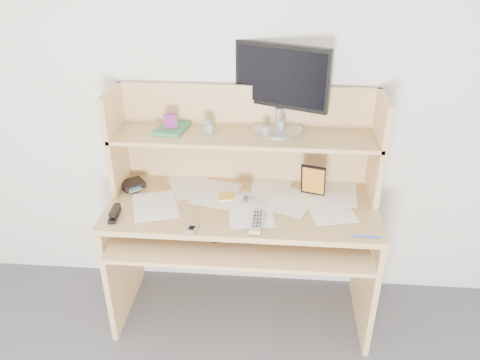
# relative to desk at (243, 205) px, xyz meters

# --- Properties ---
(back_wall) EXTENTS (3.60, 0.04, 2.50)m
(back_wall) POSITION_rel_desk_xyz_m (0.00, 0.24, 0.56)
(back_wall) COLOR silver
(back_wall) RESTS_ON floor
(desk) EXTENTS (1.40, 0.70, 1.30)m
(desk) POSITION_rel_desk_xyz_m (0.00, 0.00, 0.00)
(desk) COLOR tan
(desk) RESTS_ON floor
(paper_clutter) EXTENTS (1.32, 0.54, 0.01)m
(paper_clutter) POSITION_rel_desk_xyz_m (0.00, -0.08, 0.06)
(paper_clutter) COLOR white
(paper_clutter) RESTS_ON desk
(keyboard) EXTENTS (0.43, 0.29, 0.03)m
(keyboard) POSITION_rel_desk_xyz_m (0.03, -0.15, -0.03)
(keyboard) COLOR black
(keyboard) RESTS_ON desk
(tv_remote) EXTENTS (0.07, 0.21, 0.02)m
(tv_remote) POSITION_rel_desk_xyz_m (0.09, -0.26, 0.07)
(tv_remote) COLOR #A6A7A1
(tv_remote) RESTS_ON paper_clutter
(flip_phone) EXTENTS (0.06, 0.09, 0.02)m
(flip_phone) POSITION_rel_desk_xyz_m (-0.22, -0.34, 0.07)
(flip_phone) COLOR #AFAEB1
(flip_phone) RESTS_ON paper_clutter
(stapler) EXTENTS (0.05, 0.14, 0.04)m
(stapler) POSITION_rel_desk_xyz_m (-0.62, -0.26, 0.08)
(stapler) COLOR black
(stapler) RESTS_ON paper_clutter
(wallet) EXTENTS (0.16, 0.15, 0.03)m
(wallet) POSITION_rel_desk_xyz_m (-0.62, 0.05, 0.08)
(wallet) COLOR black
(wallet) RESTS_ON paper_clutter
(sticky_note_pad) EXTENTS (0.10, 0.10, 0.01)m
(sticky_note_pad) POSITION_rel_desk_xyz_m (-0.09, -0.02, 0.06)
(sticky_note_pad) COLOR gold
(sticky_note_pad) RESTS_ON desk
(digital_camera) EXTENTS (0.09, 0.06, 0.05)m
(digital_camera) POSITION_rel_desk_xyz_m (-0.00, -0.06, 0.09)
(digital_camera) COLOR #A4A4A6
(digital_camera) RESTS_ON paper_clutter
(game_case) EXTENTS (0.13, 0.05, 0.18)m
(game_case) POSITION_rel_desk_xyz_m (0.37, 0.03, 0.15)
(game_case) COLOR black
(game_case) RESTS_ON paper_clutter
(blue_pen) EXTENTS (0.13, 0.01, 0.01)m
(blue_pen) POSITION_rel_desk_xyz_m (0.60, -0.34, 0.07)
(blue_pen) COLOR blue
(blue_pen) RESTS_ON paper_clutter
(card_box) EXTENTS (0.07, 0.03, 0.10)m
(card_box) POSITION_rel_desk_xyz_m (-0.38, 0.08, 0.44)
(card_box) COLOR maroon
(card_box) RESTS_ON desk
(shelf_book) EXTENTS (0.17, 0.22, 0.02)m
(shelf_book) POSITION_rel_desk_xyz_m (-0.38, 0.10, 0.40)
(shelf_book) COLOR #2F773D
(shelf_book) RESTS_ON desk
(chip_stack_a) EXTENTS (0.05, 0.05, 0.06)m
(chip_stack_a) POSITION_rel_desk_xyz_m (-0.18, 0.06, 0.42)
(chip_stack_a) COLOR black
(chip_stack_a) RESTS_ON desk
(chip_stack_b) EXTENTS (0.05, 0.05, 0.07)m
(chip_stack_b) POSITION_rel_desk_xyz_m (-0.20, 0.08, 0.42)
(chip_stack_b) COLOR white
(chip_stack_b) RESTS_ON desk
(chip_stack_c) EXTENTS (0.05, 0.05, 0.05)m
(chip_stack_c) POSITION_rel_desk_xyz_m (0.11, 0.06, 0.41)
(chip_stack_c) COLOR black
(chip_stack_c) RESTS_ON desk
(chip_stack_d) EXTENTS (0.05, 0.05, 0.07)m
(chip_stack_d) POSITION_rel_desk_xyz_m (0.18, 0.12, 0.42)
(chip_stack_d) COLOR silver
(chip_stack_d) RESTS_ON desk
(monitor) EXTENTS (0.49, 0.27, 0.44)m
(monitor) POSITION_rel_desk_xyz_m (0.17, 0.15, 0.62)
(monitor) COLOR #ACACB1
(monitor) RESTS_ON desk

